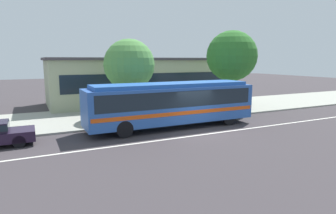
# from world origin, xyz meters

# --- Properties ---
(ground_plane) EXTENTS (120.00, 120.00, 0.00)m
(ground_plane) POSITION_xyz_m (0.00, 0.00, 0.00)
(ground_plane) COLOR #3A3538
(sidewalk_slab) EXTENTS (60.00, 8.00, 0.12)m
(sidewalk_slab) POSITION_xyz_m (0.00, 7.09, 0.06)
(sidewalk_slab) COLOR #9C9C91
(sidewalk_slab) RESTS_ON ground_plane
(lane_stripe_center) EXTENTS (56.00, 0.16, 0.01)m
(lane_stripe_center) POSITION_xyz_m (0.00, -0.80, 0.00)
(lane_stripe_center) COLOR silver
(lane_stripe_center) RESTS_ON ground_plane
(transit_bus) EXTENTS (11.30, 2.59, 2.95)m
(transit_bus) POSITION_xyz_m (-0.96, 1.74, 1.71)
(transit_bus) COLOR #2B56A8
(transit_bus) RESTS_ON ground_plane
(pedestrian_waiting_near_sign) EXTENTS (0.37, 0.37, 1.63)m
(pedestrian_waiting_near_sign) POSITION_xyz_m (-5.02, 3.51, 1.07)
(pedestrian_waiting_near_sign) COLOR #332831
(pedestrian_waiting_near_sign) RESTS_ON sidewalk_slab
(pedestrian_walking_along_curb) EXTENTS (0.48, 0.48, 1.71)m
(pedestrian_walking_along_curb) POSITION_xyz_m (4.77, 3.79, 1.13)
(pedestrian_walking_along_curb) COLOR navy
(pedestrian_walking_along_curb) RESTS_ON sidewalk_slab
(bus_stop_sign) EXTENTS (0.08, 0.44, 2.54)m
(bus_stop_sign) POSITION_xyz_m (4.09, 3.86, 1.75)
(bus_stop_sign) COLOR gray
(bus_stop_sign) RESTS_ON sidewalk_slab
(street_tree_near_stop) EXTENTS (3.87, 3.87, 5.88)m
(street_tree_near_stop) POSITION_xyz_m (-2.36, 6.17, 4.05)
(street_tree_near_stop) COLOR brown
(street_tree_near_stop) RESTS_ON sidewalk_slab
(street_tree_mid_block) EXTENTS (4.35, 4.35, 6.82)m
(street_tree_mid_block) POSITION_xyz_m (6.64, 5.35, 4.75)
(street_tree_mid_block) COLOR brown
(street_tree_mid_block) RESTS_ON sidewalk_slab
(station_building) EXTENTS (19.14, 7.65, 4.64)m
(station_building) POSITION_xyz_m (1.52, 13.40, 2.33)
(station_building) COLOR #A2AA87
(station_building) RESTS_ON ground_plane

